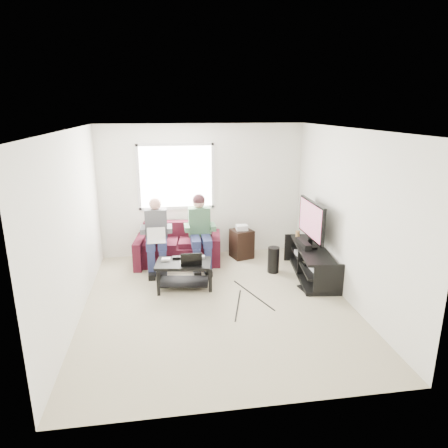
{
  "coord_description": "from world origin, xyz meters",
  "views": [
    {
      "loc": [
        -0.73,
        -5.48,
        2.88
      ],
      "look_at": [
        0.19,
        0.6,
        1.09
      ],
      "focal_mm": 32.0,
      "sensor_mm": 36.0,
      "label": 1
    }
  ],
  "objects_px": {
    "sofa": "(179,248)",
    "end_table": "(242,243)",
    "subwoofer": "(273,260)",
    "tv": "(311,221)",
    "coffee_table": "(184,269)",
    "tv_stand": "(311,264)"
  },
  "relations": [
    {
      "from": "tv_stand",
      "to": "end_table",
      "type": "relative_size",
      "value": 2.49
    },
    {
      "from": "tv",
      "to": "end_table",
      "type": "xyz_separation_m",
      "value": [
        -1.03,
        1.02,
        -0.69
      ]
    },
    {
      "from": "coffee_table",
      "to": "subwoofer",
      "type": "height_order",
      "value": "subwoofer"
    },
    {
      "from": "subwoofer",
      "to": "end_table",
      "type": "height_order",
      "value": "end_table"
    },
    {
      "from": "subwoofer",
      "to": "sofa",
      "type": "bearing_deg",
      "value": 155.71
    },
    {
      "from": "sofa",
      "to": "subwoofer",
      "type": "distance_m",
      "value": 1.84
    },
    {
      "from": "coffee_table",
      "to": "end_table",
      "type": "bearing_deg",
      "value": 45.35
    },
    {
      "from": "sofa",
      "to": "end_table",
      "type": "distance_m",
      "value": 1.26
    },
    {
      "from": "coffee_table",
      "to": "tv_stand",
      "type": "distance_m",
      "value": 2.25
    },
    {
      "from": "tv",
      "to": "end_table",
      "type": "height_order",
      "value": "tv"
    },
    {
      "from": "sofa",
      "to": "end_table",
      "type": "height_order",
      "value": "sofa"
    },
    {
      "from": "sofa",
      "to": "subwoofer",
      "type": "bearing_deg",
      "value": -24.29
    },
    {
      "from": "sofa",
      "to": "end_table",
      "type": "xyz_separation_m",
      "value": [
        1.25,
        0.07,
        0.01
      ]
    },
    {
      "from": "sofa",
      "to": "subwoofer",
      "type": "xyz_separation_m",
      "value": [
        1.68,
        -0.76,
        -0.05
      ]
    },
    {
      "from": "coffee_table",
      "to": "subwoofer",
      "type": "xyz_separation_m",
      "value": [
        1.64,
        0.4,
        -0.09
      ]
    },
    {
      "from": "coffee_table",
      "to": "tv_stand",
      "type": "bearing_deg",
      "value": 2.97
    },
    {
      "from": "sofa",
      "to": "tv_stand",
      "type": "xyz_separation_m",
      "value": [
        2.28,
        -1.04,
        -0.05
      ]
    },
    {
      "from": "tv",
      "to": "subwoofer",
      "type": "bearing_deg",
      "value": 162.98
    },
    {
      "from": "sofa",
      "to": "tv",
      "type": "distance_m",
      "value": 2.56
    },
    {
      "from": "tv",
      "to": "end_table",
      "type": "bearing_deg",
      "value": 135.27
    },
    {
      "from": "tv",
      "to": "end_table",
      "type": "distance_m",
      "value": 1.6
    },
    {
      "from": "subwoofer",
      "to": "tv_stand",
      "type": "bearing_deg",
      "value": -25.19
    }
  ]
}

